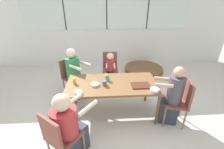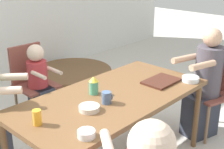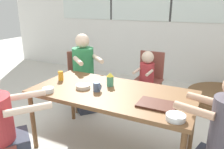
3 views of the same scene
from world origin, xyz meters
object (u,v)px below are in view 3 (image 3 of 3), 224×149
(chair_for_toddler, at_px, (149,75))
(person_toddler, at_px, (146,83))
(chair_for_woman_green_shirt, at_px, (81,74))
(sippy_cup, at_px, (110,79))
(juice_glass, at_px, (61,76))
(bowl_white_shallow, at_px, (48,90))
(person_woman_green_shirt, at_px, (84,77))
(coffee_mug, at_px, (97,87))
(bowl_cereal, at_px, (83,86))
(bowl_fruit, at_px, (176,117))

(chair_for_toddler, distance_m, person_toddler, 0.18)
(chair_for_woman_green_shirt, distance_m, sippy_cup, 1.14)
(juice_glass, bearing_deg, bowl_white_shallow, -71.17)
(chair_for_toddler, relative_size, person_woman_green_shirt, 0.75)
(coffee_mug, height_order, juice_glass, juice_glass)
(sippy_cup, bearing_deg, person_toddler, 83.43)
(chair_for_toddler, height_order, juice_glass, chair_for_toddler)
(coffee_mug, height_order, sippy_cup, sippy_cup)
(person_woman_green_shirt, bearing_deg, juice_glass, 51.76)
(person_toddler, relative_size, bowl_cereal, 5.97)
(sippy_cup, bearing_deg, chair_for_toddler, 84.14)
(person_woman_green_shirt, height_order, bowl_white_shallow, person_woman_green_shirt)
(person_woman_green_shirt, distance_m, bowl_cereal, 0.95)
(chair_for_toddler, xyz_separation_m, person_toddler, (-0.00, -0.16, -0.09))
(juice_glass, bearing_deg, chair_for_woman_green_shirt, 107.56)
(coffee_mug, relative_size, bowl_cereal, 0.62)
(bowl_cereal, bearing_deg, bowl_fruit, -13.59)
(person_toddler, xyz_separation_m, coffee_mug, (-0.16, -1.17, 0.32))
(chair_for_woman_green_shirt, relative_size, bowl_white_shallow, 7.66)
(chair_for_toddler, height_order, bowl_cereal, chair_for_toddler)
(chair_for_woman_green_shirt, relative_size, person_woman_green_shirt, 0.75)
(chair_for_woman_green_shirt, relative_size, juice_glass, 8.00)
(sippy_cup, xyz_separation_m, bowl_fruit, (0.79, -0.44, -0.05))
(chair_for_woman_green_shirt, xyz_separation_m, sippy_cup, (0.86, -0.70, 0.26))
(coffee_mug, height_order, bowl_fruit, coffee_mug)
(person_toddler, bearing_deg, coffee_mug, 83.41)
(person_toddler, distance_m, juice_glass, 1.32)
(person_toddler, xyz_separation_m, bowl_fruit, (0.68, -1.41, 0.30))
(person_woman_green_shirt, xyz_separation_m, bowl_cereal, (0.51, -0.78, 0.20))
(chair_for_toddler, bearing_deg, juice_glass, 60.72)
(bowl_cereal, bearing_deg, juice_glass, 164.99)
(chair_for_toddler, bearing_deg, chair_for_woman_green_shirt, 25.07)
(bowl_fruit, bearing_deg, chair_for_woman_green_shirt, 145.36)
(sippy_cup, bearing_deg, coffee_mug, -104.86)
(coffee_mug, bearing_deg, chair_for_woman_green_shirt, 131.82)
(juice_glass, distance_m, bowl_cereal, 0.39)
(chair_for_toddler, bearing_deg, person_woman_green_shirt, 33.64)
(sippy_cup, height_order, bowl_fruit, sippy_cup)
(coffee_mug, distance_m, bowl_fruit, 0.88)
(person_woman_green_shirt, height_order, person_toddler, person_woman_green_shirt)
(person_woman_green_shirt, relative_size, person_toddler, 1.27)
(coffee_mug, bearing_deg, juice_glass, 168.92)
(person_toddler, height_order, bowl_fruit, person_toddler)
(person_woman_green_shirt, relative_size, coffee_mug, 12.17)
(chair_for_toddler, distance_m, juice_glass, 1.44)
(chair_for_woman_green_shirt, relative_size, person_toddler, 0.95)
(juice_glass, height_order, bowl_fruit, juice_glass)
(bowl_white_shallow, bearing_deg, bowl_fruit, 0.26)
(chair_for_toddler, xyz_separation_m, bowl_cereal, (-0.34, -1.32, 0.20))
(person_woman_green_shirt, xyz_separation_m, bowl_fruit, (1.53, -1.03, 0.20))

